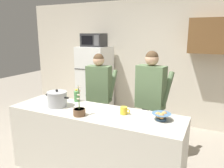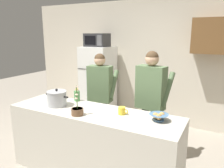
{
  "view_description": "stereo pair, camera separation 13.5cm",
  "coord_description": "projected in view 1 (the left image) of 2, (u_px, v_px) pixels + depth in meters",
  "views": [
    {
      "loc": [
        1.39,
        -2.34,
        1.91
      ],
      "look_at": [
        0.0,
        0.55,
        1.17
      ],
      "focal_mm": 35.37,
      "sensor_mm": 36.0,
      "label": 1
    },
    {
      "loc": [
        1.51,
        -2.28,
        1.91
      ],
      "look_at": [
        0.0,
        0.55,
        1.17
      ],
      "focal_mm": 35.37,
      "sensor_mm": 36.0,
      "label": 2
    }
  ],
  "objects": [
    {
      "name": "cooking_pot",
      "position": [
        57.0,
        99.0,
        3.03
      ],
      "size": [
        0.38,
        0.27,
        0.25
      ],
      "color": "#ADAFB5",
      "rests_on": "kitchen_island"
    },
    {
      "name": "refrigerator",
      "position": [
        95.0,
        83.0,
        4.95
      ],
      "size": [
        0.64,
        0.68,
        1.63
      ],
      "color": "white",
      "rests_on": "ground"
    },
    {
      "name": "potted_orchid",
      "position": [
        79.0,
        111.0,
        2.7
      ],
      "size": [
        0.15,
        0.15,
        0.38
      ],
      "color": "brown",
      "rests_on": "kitchen_island"
    },
    {
      "name": "back_wall_unit",
      "position": [
        157.0,
        59.0,
        4.65
      ],
      "size": [
        6.0,
        0.48,
        2.6
      ],
      "color": "beige",
      "rests_on": "ground"
    },
    {
      "name": "person_by_sink",
      "position": [
        151.0,
        93.0,
        3.28
      ],
      "size": [
        0.56,
        0.48,
        1.67
      ],
      "color": "black",
      "rests_on": "ground"
    },
    {
      "name": "bottle_near_edge",
      "position": [
        77.0,
        95.0,
        3.26
      ],
      "size": [
        0.08,
        0.08,
        0.19
      ],
      "color": "#4C8C4C",
      "rests_on": "kitchen_island"
    },
    {
      "name": "coffee_mug",
      "position": [
        124.0,
        111.0,
        2.75
      ],
      "size": [
        0.13,
        0.09,
        0.1
      ],
      "color": "yellow",
      "rests_on": "kitchen_island"
    },
    {
      "name": "person_near_pot",
      "position": [
        99.0,
        89.0,
        3.75
      ],
      "size": [
        0.52,
        0.45,
        1.59
      ],
      "color": "black",
      "rests_on": "ground"
    },
    {
      "name": "microwave",
      "position": [
        94.0,
        40.0,
        4.72
      ],
      "size": [
        0.48,
        0.37,
        0.28
      ],
      "color": "#2D2D30",
      "rests_on": "refrigerator"
    },
    {
      "name": "kitchen_island",
      "position": [
        94.0,
        144.0,
        2.96
      ],
      "size": [
        2.33,
        0.68,
        0.92
      ],
      "primitive_type": "cube",
      "color": "beige",
      "rests_on": "ground"
    },
    {
      "name": "bread_bowl",
      "position": [
        161.0,
        116.0,
        2.56
      ],
      "size": [
        0.23,
        0.23,
        0.1
      ],
      "color": "#4C7299",
      "rests_on": "kitchen_island"
    }
  ]
}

